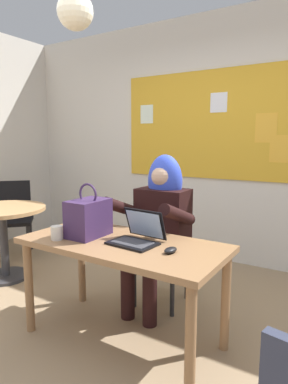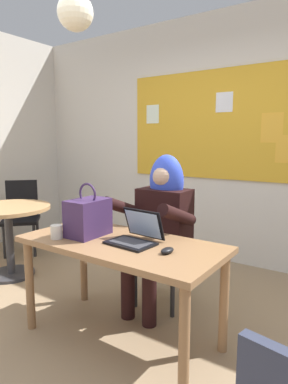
% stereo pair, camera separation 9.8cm
% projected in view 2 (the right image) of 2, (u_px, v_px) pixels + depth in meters
% --- Properties ---
extents(ground_plane, '(24.00, 24.00, 0.00)m').
position_uv_depth(ground_plane, '(111.00, 349.00, 2.23)').
color(ground_plane, '#937A5B').
extents(wall_back_bulletin, '(5.62, 2.11, 2.76)m').
position_uv_depth(wall_back_bulletin, '(228.00, 139.00, 3.71)').
color(wall_back_bulletin, silver).
rests_on(wall_back_bulletin, ground).
extents(desk_main, '(1.40, 0.68, 0.71)m').
position_uv_depth(desk_main, '(121.00, 254.00, 2.26)').
color(desk_main, '#8E6642').
rests_on(desk_main, ground).
extents(chair_at_desk, '(0.45, 0.45, 0.92)m').
position_uv_depth(chair_at_desk, '(167.00, 242.00, 2.87)').
color(chair_at_desk, '#2D3347').
rests_on(chair_at_desk, ground).
extents(person_costumed, '(0.59, 0.60, 1.27)m').
position_uv_depth(person_costumed, '(160.00, 219.00, 2.72)').
color(person_costumed, black).
rests_on(person_costumed, ground).
extents(laptop, '(0.33, 0.30, 0.21)m').
position_uv_depth(laptop, '(136.00, 235.00, 2.21)').
color(laptop, black).
rests_on(laptop, desk_main).
extents(computer_mouse, '(0.07, 0.11, 0.03)m').
position_uv_depth(computer_mouse, '(167.00, 250.00, 2.01)').
color(computer_mouse, black).
rests_on(computer_mouse, desk_main).
extents(handbag, '(0.20, 0.30, 0.38)m').
position_uv_depth(handbag, '(88.00, 217.00, 2.36)').
color(handbag, '#38234C').
rests_on(handbag, desk_main).
extents(coffee_mug, '(0.08, 0.08, 0.09)m').
position_uv_depth(coffee_mug, '(56.00, 232.00, 2.30)').
color(coffee_mug, silver).
rests_on(coffee_mug, desk_main).
extents(side_table_round, '(0.83, 0.83, 0.73)m').
position_uv_depth(side_table_round, '(9.00, 224.00, 3.37)').
color(side_table_round, tan).
rests_on(side_table_round, ground).
extents(chair_spare_by_window, '(0.59, 0.59, 0.88)m').
position_uv_depth(chair_spare_by_window, '(21.00, 213.00, 4.15)').
color(chair_spare_by_window, black).
rests_on(chair_spare_by_window, ground).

